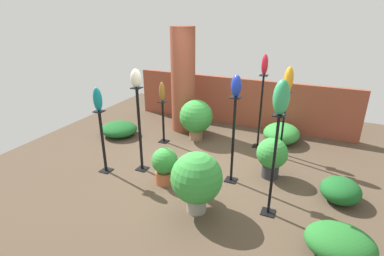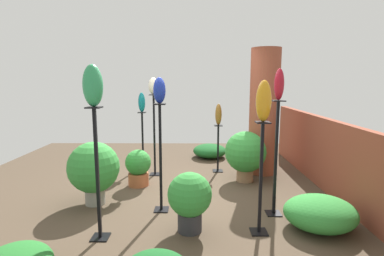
# 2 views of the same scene
# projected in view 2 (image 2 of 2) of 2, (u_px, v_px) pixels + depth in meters

# --- Properties ---
(ground_plane) EXTENTS (8.00, 8.00, 0.00)m
(ground_plane) POSITION_uv_depth(u_px,v_px,m) (179.00, 193.00, 4.92)
(ground_plane) COLOR #4C3D2D
(brick_wall_back) EXTENTS (5.60, 0.12, 1.21)m
(brick_wall_back) POSITION_uv_depth(u_px,v_px,m) (332.00, 158.00, 4.81)
(brick_wall_back) COLOR brown
(brick_wall_back) RESTS_ON ground
(brick_pillar) EXTENTS (0.57, 0.57, 2.45)m
(brick_pillar) POSITION_uv_depth(u_px,v_px,m) (264.00, 112.00, 5.86)
(brick_pillar) COLOR brown
(brick_pillar) RESTS_ON ground
(pedestal_amber) EXTENTS (0.20, 0.20, 1.36)m
(pedestal_amber) POSITION_uv_depth(u_px,v_px,m) (261.00, 183.00, 3.55)
(pedestal_amber) COLOR black
(pedestal_amber) RESTS_ON ground
(pedestal_teal) EXTENTS (0.20, 0.20, 1.18)m
(pedestal_teal) POSITION_uv_depth(u_px,v_px,m) (143.00, 142.00, 6.39)
(pedestal_teal) COLOR black
(pedestal_teal) RESTS_ON ground
(pedestal_cobalt) EXTENTS (0.20, 0.20, 1.52)m
(pedestal_cobalt) POSITION_uv_depth(u_px,v_px,m) (161.00, 162.00, 4.17)
(pedestal_cobalt) COLOR black
(pedestal_cobalt) RESTS_ON ground
(pedestal_bronze) EXTENTS (0.20, 0.20, 0.95)m
(pedestal_bronze) POSITION_uv_depth(u_px,v_px,m) (218.00, 151.00, 6.06)
(pedestal_bronze) COLOR black
(pedestal_bronze) RESTS_ON ground
(pedestal_jade) EXTENTS (0.20, 0.20, 1.55)m
(pedestal_jade) POSITION_uv_depth(u_px,v_px,m) (98.00, 179.00, 3.41)
(pedestal_jade) COLOR black
(pedestal_jade) RESTS_ON ground
(pedestal_ivory) EXTENTS (0.20, 0.20, 1.58)m
(pedestal_ivory) POSITION_uv_depth(u_px,v_px,m) (154.00, 138.00, 5.79)
(pedestal_ivory) COLOR black
(pedestal_ivory) RESTS_ON ground
(pedestal_ruby) EXTENTS (0.20, 0.20, 1.58)m
(pedestal_ruby) POSITION_uv_depth(u_px,v_px,m) (276.00, 163.00, 4.04)
(pedestal_ruby) COLOR black
(pedestal_ruby) RESTS_ON ground
(art_vase_amber) EXTENTS (0.17, 0.18, 0.47)m
(art_vase_amber) POSITION_uv_depth(u_px,v_px,m) (264.00, 101.00, 3.40)
(art_vase_amber) COLOR orange
(art_vase_amber) RESTS_ON pedestal_amber
(art_vase_teal) EXTENTS (0.15, 0.15, 0.41)m
(art_vase_teal) POSITION_uv_depth(u_px,v_px,m) (142.00, 102.00, 6.26)
(art_vase_teal) COLOR #0F727A
(art_vase_teal) RESTS_ON pedestal_teal
(art_vase_cobalt) EXTENTS (0.17, 0.17, 0.35)m
(art_vase_cobalt) POSITION_uv_depth(u_px,v_px,m) (159.00, 90.00, 4.01)
(art_vase_cobalt) COLOR #192D9E
(art_vase_cobalt) RESTS_ON pedestal_cobalt
(art_vase_bronze) EXTENTS (0.12, 0.13, 0.43)m
(art_vase_bronze) POSITION_uv_depth(u_px,v_px,m) (218.00, 115.00, 5.95)
(art_vase_bronze) COLOR brown
(art_vase_bronze) RESTS_ON pedestal_bronze
(art_vase_jade) EXTENTS (0.21, 0.22, 0.46)m
(art_vase_jade) POSITION_uv_depth(u_px,v_px,m) (93.00, 86.00, 3.25)
(art_vase_jade) COLOR #2D9356
(art_vase_jade) RESTS_ON pedestal_jade
(art_vase_ivory) EXTENTS (0.18, 0.19, 0.32)m
(art_vase_ivory) POSITION_uv_depth(u_px,v_px,m) (153.00, 86.00, 5.63)
(art_vase_ivory) COLOR beige
(art_vase_ivory) RESTS_ON pedestal_ivory
(art_vase_ruby) EXTENTS (0.13, 0.13, 0.41)m
(art_vase_ruby) POSITION_uv_depth(u_px,v_px,m) (279.00, 84.00, 3.88)
(art_vase_ruby) COLOR maroon
(art_vase_ruby) RESTS_ON pedestal_ruby
(potted_plant_back_center) EXTENTS (0.75, 0.75, 0.93)m
(potted_plant_back_center) POSITION_uv_depth(u_px,v_px,m) (245.00, 153.00, 5.45)
(potted_plant_back_center) COLOR #936B4C
(potted_plant_back_center) RESTS_ON ground
(potted_plant_front_right) EXTENTS (0.76, 0.76, 0.94)m
(potted_plant_front_right) POSITION_uv_depth(u_px,v_px,m) (94.00, 169.00, 4.42)
(potted_plant_front_right) COLOR gray
(potted_plant_front_right) RESTS_ON ground
(potted_plant_near_pillar) EXTENTS (0.54, 0.54, 0.74)m
(potted_plant_near_pillar) POSITION_uv_depth(u_px,v_px,m) (190.00, 198.00, 3.62)
(potted_plant_near_pillar) COLOR #2D2D33
(potted_plant_near_pillar) RESTS_ON ground
(potted_plant_mid_right) EXTENTS (0.45, 0.45, 0.64)m
(potted_plant_mid_right) POSITION_uv_depth(u_px,v_px,m) (138.00, 166.00, 5.25)
(potted_plant_mid_right) COLOR #B25B38
(potted_plant_mid_right) RESTS_ON ground
(foliage_bed_center) EXTENTS (0.86, 0.80, 0.31)m
(foliage_bed_center) POSITION_uv_depth(u_px,v_px,m) (210.00, 151.00, 7.24)
(foliage_bed_center) COLOR #195923
(foliage_bed_center) RESTS_ON ground
(foliage_bed_rear) EXTENTS (0.79, 0.89, 0.42)m
(foliage_bed_rear) POSITION_uv_depth(u_px,v_px,m) (320.00, 213.00, 3.70)
(foliage_bed_rear) COLOR #338C38
(foliage_bed_rear) RESTS_ON ground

